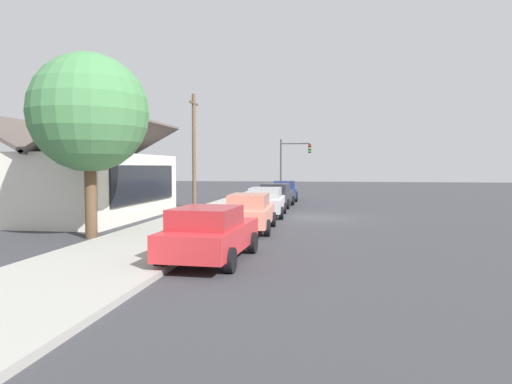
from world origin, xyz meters
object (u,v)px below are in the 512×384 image
at_px(car_coral, 250,212).
at_px(fire_hydrant_red, 225,214).
at_px(car_charcoal, 276,195).
at_px(car_navy, 285,190).
at_px(traffic_light_main, 293,158).
at_px(car_silver, 266,202).
at_px(shade_tree, 89,113).
at_px(utility_pole_wooden, 194,148).
at_px(car_cherry, 210,233).

height_order(car_coral, fire_hydrant_red, car_coral).
distance_m(car_coral, car_charcoal, 11.81).
bearing_deg(car_navy, fire_hydrant_red, 171.65).
bearing_deg(traffic_light_main, car_silver, 179.31).
relative_size(shade_tree, fire_hydrant_red, 9.77).
height_order(traffic_light_main, utility_pole_wooden, utility_pole_wooden).
bearing_deg(utility_pole_wooden, traffic_light_main, -24.90).
bearing_deg(utility_pole_wooden, car_charcoal, -78.46).
relative_size(car_navy, shade_tree, 0.70).
bearing_deg(car_navy, car_silver, 176.99).
relative_size(car_silver, car_charcoal, 0.96).
bearing_deg(car_navy, car_cherry, 176.81).
relative_size(car_cherry, car_navy, 0.94).
xyz_separation_m(car_cherry, traffic_light_main, (29.27, -0.24, 2.68)).
relative_size(car_navy, utility_pole_wooden, 0.65).
xyz_separation_m(shade_tree, utility_pole_wooden, (13.57, -0.09, -0.78)).
xyz_separation_m(car_coral, shade_tree, (-2.86, 5.62, 3.89)).
bearing_deg(car_cherry, car_silver, 2.63).
relative_size(car_navy, fire_hydrant_red, 6.87).
bearing_deg(traffic_light_main, car_cherry, 179.53).
bearing_deg(car_coral, car_silver, -1.20).
height_order(car_navy, shade_tree, shade_tree).
distance_m(car_silver, fire_hydrant_red, 4.02).
distance_m(car_cherry, car_navy, 24.16).
distance_m(car_coral, car_silver, 5.83).
distance_m(car_coral, fire_hydrant_red, 2.61).
bearing_deg(car_silver, car_cherry, 177.84).
distance_m(car_navy, shade_tree, 21.72).
relative_size(car_cherry, shade_tree, 0.66).
height_order(car_cherry, car_navy, same).
bearing_deg(car_cherry, car_navy, 2.82).
xyz_separation_m(car_cherry, fire_hydrant_red, (8.46, 1.42, -0.32)).
relative_size(traffic_light_main, fire_hydrant_red, 7.32).
bearing_deg(traffic_light_main, utility_pole_wooden, 155.10).
bearing_deg(car_charcoal, fire_hydrant_red, 174.24).
relative_size(shade_tree, utility_pole_wooden, 0.93).
distance_m(car_coral, shade_tree, 7.41).
bearing_deg(fire_hydrant_red, car_coral, -143.82).
bearing_deg(car_coral, car_navy, -1.57).
bearing_deg(car_coral, utility_pole_wooden, 25.37).
relative_size(car_charcoal, utility_pole_wooden, 0.65).
xyz_separation_m(car_navy, traffic_light_main, (5.11, -0.24, 2.67)).
bearing_deg(car_navy, traffic_light_main, -5.93).
height_order(car_charcoal, shade_tree, shade_tree).
distance_m(car_coral, utility_pole_wooden, 12.45).
bearing_deg(utility_pole_wooden, car_cherry, -162.40).
xyz_separation_m(car_cherry, car_charcoal, (18.18, 0.04, 0.00)).
bearing_deg(shade_tree, utility_pole_wooden, -0.38).
distance_m(car_silver, shade_tree, 11.02).
xyz_separation_m(utility_pole_wooden, fire_hydrant_red, (-8.62, -4.00, -3.43)).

